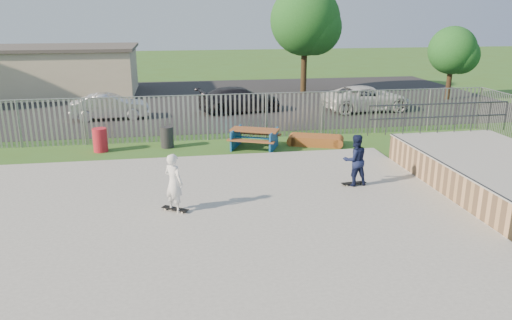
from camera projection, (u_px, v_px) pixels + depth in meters
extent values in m
plane|color=#3B6121|center=(195.00, 224.00, 13.43)|extent=(120.00, 120.00, 0.00)
cube|color=gray|center=(195.00, 221.00, 13.41)|extent=(15.00, 12.00, 0.15)
cube|color=tan|center=(496.00, 175.00, 15.72)|extent=(4.00, 7.00, 1.05)
cube|color=#9E9E99|center=(498.00, 159.00, 15.56)|extent=(4.05, 7.05, 0.04)
cylinder|color=#383A3F|center=(439.00, 161.00, 15.25)|extent=(0.06, 7.00, 0.06)
cube|color=brown|center=(255.00, 130.00, 20.50)|extent=(2.08, 1.47, 0.06)
cube|color=brown|center=(251.00, 141.00, 19.99)|extent=(1.90, 1.06, 0.05)
cube|color=brown|center=(258.00, 134.00, 21.19)|extent=(1.90, 1.06, 0.05)
cube|color=#155396|center=(255.00, 139.00, 20.61)|extent=(2.19, 2.08, 0.80)
cube|color=brown|center=(315.00, 140.00, 21.21)|extent=(2.18, 1.61, 0.39)
cylinder|color=red|center=(100.00, 140.00, 20.13)|extent=(0.58, 0.58, 0.96)
cylinder|color=#242426|center=(167.00, 137.00, 20.73)|extent=(0.53, 0.53, 0.88)
cube|color=black|center=(181.00, 101.00, 31.37)|extent=(40.00, 18.00, 0.02)
imported|color=silver|center=(110.00, 106.00, 26.02)|extent=(4.10, 1.71, 1.32)
imported|color=#222227|center=(240.00, 99.00, 27.85)|extent=(5.03, 2.77, 1.38)
imported|color=silver|center=(367.00, 98.00, 28.16)|extent=(5.15, 2.65, 1.39)
cube|color=beige|center=(58.00, 72.00, 33.46)|extent=(10.00, 6.00, 3.00)
cube|color=#4C4742|center=(55.00, 48.00, 32.99)|extent=(10.40, 6.40, 0.20)
cylinder|color=#382916|center=(304.00, 63.00, 33.82)|extent=(0.40, 0.40, 4.15)
sphere|color=#1C511C|center=(305.00, 20.00, 33.02)|extent=(4.64, 4.64, 4.64)
cylinder|color=#382616|center=(449.00, 79.00, 31.60)|extent=(0.32, 0.32, 2.65)
sphere|color=#1B511C|center=(452.00, 50.00, 31.09)|extent=(2.96, 2.96, 2.96)
cube|color=black|center=(354.00, 183.00, 15.96)|extent=(0.82, 0.28, 0.02)
cube|color=black|center=(175.00, 209.00, 13.89)|extent=(0.77, 0.62, 0.02)
imported|color=#131A3D|center=(355.00, 160.00, 15.74)|extent=(0.87, 0.71, 1.65)
imported|color=white|center=(174.00, 183.00, 13.67)|extent=(0.71, 0.71, 1.65)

